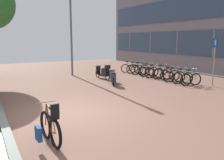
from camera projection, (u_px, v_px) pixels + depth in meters
The scene contains 17 objects.
ground at pixel (112, 108), 9.10m from camera, with size 21.00×40.00×0.13m.
bicycle_foreground at pixel (50, 128), 5.92m from camera, with size 0.64×1.48×1.14m.
bicycle_rack_00 at pixel (191, 79), 13.46m from camera, with size 1.33×0.50×1.00m.
bicycle_rack_01 at pixel (182, 78), 13.99m from camera, with size 1.24×0.62×0.99m.
bicycle_rack_02 at pixel (174, 77), 14.49m from camera, with size 1.25×0.71×0.98m.
bicycle_rack_03 at pixel (170, 75), 15.14m from camera, with size 1.19×0.66×0.96m.
bicycle_rack_04 at pixel (163, 74), 15.63m from camera, with size 1.30×0.68×1.03m.
bicycle_rack_05 at pixel (154, 73), 16.07m from camera, with size 1.33×0.60×0.99m.
bicycle_rack_06 at pixel (149, 72), 16.62m from camera, with size 1.36×0.56×1.01m.
bicycle_rack_07 at pixel (146, 71), 17.27m from camera, with size 1.15×0.64×0.93m.
bicycle_rack_08 at pixel (140, 70), 17.74m from camera, with size 1.38×0.60×1.03m.
bicycle_rack_09 at pixel (135, 69), 18.26m from camera, with size 1.23×0.67×0.97m.
bicycle_rack_10 at pixel (129, 68), 18.75m from camera, with size 1.21×0.74×0.98m.
scooter_near at pixel (104, 72), 15.59m from camera, with size 0.52×1.85×1.00m.
scooter_mid at pixel (113, 78), 13.73m from camera, with size 0.95×1.69×0.79m.
parking_sign at pixel (214, 57), 12.99m from camera, with size 0.40×0.07×2.65m.
lamp_post at pixel (71, 25), 16.69m from camera, with size 0.20×0.52×6.62m.
Camera 1 is at (-2.90, -7.64, 2.59)m, focal length 37.78 mm.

